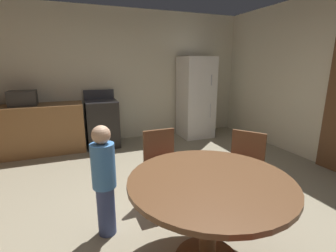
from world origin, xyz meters
name	(u,v)px	position (x,y,z in m)	size (l,w,h in m)	color
ground_plane	(171,221)	(0.00, 0.00, 0.00)	(14.00, 14.00, 0.00)	gray
wall_back	(114,77)	(0.00, 3.18, 1.35)	(6.05, 0.12, 2.70)	beige
kitchen_counter	(24,131)	(-1.71, 2.78, 0.45)	(2.03, 0.60, 0.90)	olive
oven_range	(102,123)	(-0.35, 2.78, 0.47)	(0.60, 0.60, 1.10)	black
refrigerator	(196,98)	(1.70, 2.73, 0.88)	(0.68, 0.68, 1.76)	white
microwave	(23,98)	(-1.66, 2.78, 1.03)	(0.44, 0.32, 0.26)	#2D2B28
dining_table	(210,196)	(0.07, -0.62, 0.61)	(1.28, 1.28, 0.76)	brown
chair_north	(162,163)	(0.05, 0.39, 0.50)	(0.41, 0.41, 0.87)	brown
chair_northeast	(244,165)	(0.88, -0.02, 0.50)	(0.56, 0.56, 0.87)	brown
person_child	(104,179)	(-0.65, 0.05, 0.58)	(0.31, 0.31, 1.09)	#3D4C84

